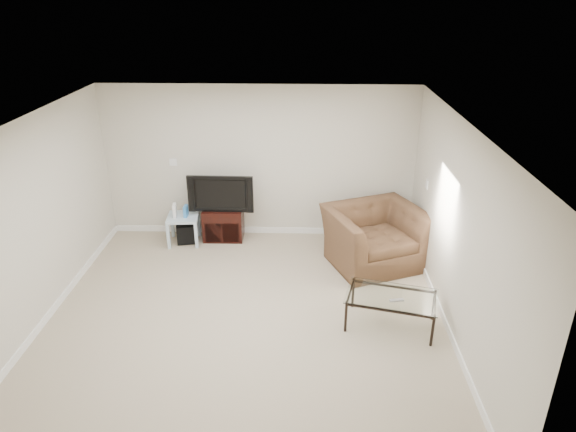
{
  "coord_description": "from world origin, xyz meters",
  "views": [
    {
      "loc": [
        0.71,
        -5.36,
        3.86
      ],
      "look_at": [
        0.5,
        1.2,
        0.9
      ],
      "focal_mm": 32.0,
      "sensor_mm": 36.0,
      "label": 1
    }
  ],
  "objects_px": {
    "television": "(222,192)",
    "coffee_table": "(391,311)",
    "tv_stand": "(224,223)",
    "side_table": "(184,229)",
    "recliner": "(375,228)",
    "subwoofer": "(186,232)"
  },
  "relations": [
    {
      "from": "coffee_table",
      "to": "tv_stand",
      "type": "bearing_deg",
      "value": 135.64
    },
    {
      "from": "television",
      "to": "coffee_table",
      "type": "relative_size",
      "value": 0.9
    },
    {
      "from": "tv_stand",
      "to": "recliner",
      "type": "height_order",
      "value": "recliner"
    },
    {
      "from": "tv_stand",
      "to": "recliner",
      "type": "distance_m",
      "value": 2.52
    },
    {
      "from": "television",
      "to": "recliner",
      "type": "xyz_separation_m",
      "value": [
        2.38,
        -0.73,
        -0.26
      ]
    },
    {
      "from": "tv_stand",
      "to": "coffee_table",
      "type": "xyz_separation_m",
      "value": [
        2.4,
        -2.35,
        -0.05
      ]
    },
    {
      "from": "side_table",
      "to": "subwoofer",
      "type": "xyz_separation_m",
      "value": [
        0.03,
        0.02,
        -0.07
      ]
    },
    {
      "from": "television",
      "to": "coffee_table",
      "type": "xyz_separation_m",
      "value": [
        2.4,
        -2.32,
        -0.63
      ]
    },
    {
      "from": "recliner",
      "to": "tv_stand",
      "type": "bearing_deg",
      "value": 139.91
    },
    {
      "from": "television",
      "to": "recliner",
      "type": "height_order",
      "value": "recliner"
    },
    {
      "from": "subwoofer",
      "to": "side_table",
      "type": "bearing_deg",
      "value": -141.02
    },
    {
      "from": "recliner",
      "to": "coffee_table",
      "type": "distance_m",
      "value": 1.63
    },
    {
      "from": "tv_stand",
      "to": "side_table",
      "type": "height_order",
      "value": "tv_stand"
    },
    {
      "from": "subwoofer",
      "to": "television",
      "type": "bearing_deg",
      "value": 11.87
    },
    {
      "from": "television",
      "to": "tv_stand",
      "type": "bearing_deg",
      "value": 91.83
    },
    {
      "from": "side_table",
      "to": "coffee_table",
      "type": "bearing_deg",
      "value": -35.67
    },
    {
      "from": "television",
      "to": "side_table",
      "type": "height_order",
      "value": "television"
    },
    {
      "from": "recliner",
      "to": "side_table",
      "type": "bearing_deg",
      "value": 146.59
    },
    {
      "from": "side_table",
      "to": "subwoofer",
      "type": "bearing_deg",
      "value": 38.98
    },
    {
      "from": "tv_stand",
      "to": "subwoofer",
      "type": "relative_size",
      "value": 2.1
    },
    {
      "from": "tv_stand",
      "to": "coffee_table",
      "type": "height_order",
      "value": "tv_stand"
    },
    {
      "from": "television",
      "to": "subwoofer",
      "type": "xyz_separation_m",
      "value": [
        -0.6,
        -0.13,
        -0.67
      ]
    }
  ]
}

